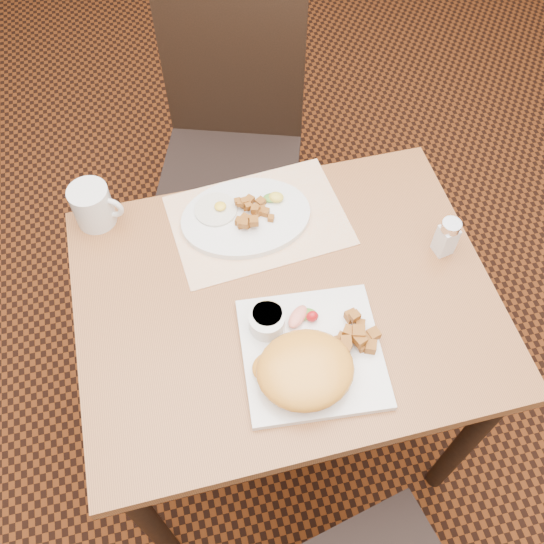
{
  "coord_description": "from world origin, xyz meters",
  "views": [
    {
      "loc": [
        -0.19,
        -0.64,
        1.88
      ],
      "look_at": [
        -0.02,
        0.03,
        0.82
      ],
      "focal_mm": 40.0,
      "sensor_mm": 36.0,
      "label": 1
    }
  ],
  "objects": [
    {
      "name": "home_fries_ov",
      "position": [
        -0.03,
        0.22,
        0.78
      ],
      "size": [
        0.09,
        0.1,
        0.03
      ],
      "color": "#A35D1A",
      "rests_on": "plate_oval"
    },
    {
      "name": "garnish_sq",
      "position": [
        0.02,
        -0.07,
        0.78
      ],
      "size": [
        0.07,
        0.06,
        0.03
      ],
      "color": "#387223",
      "rests_on": "plate_square"
    },
    {
      "name": "plate_square",
      "position": [
        0.02,
        -0.14,
        0.76
      ],
      "size": [
        0.31,
        0.31,
        0.02
      ],
      "primitive_type": "cube",
      "rotation": [
        0.0,
        0.0,
        -0.1
      ],
      "color": "silver",
      "rests_on": "table"
    },
    {
      "name": "salt_shaker",
      "position": [
        0.38,
        0.03,
        0.8
      ],
      "size": [
        0.05,
        0.05,
        0.1
      ],
      "color": "white",
      "rests_on": "table"
    },
    {
      "name": "hollandaise_mound",
      "position": [
        -0.02,
        -0.19,
        0.8
      ],
      "size": [
        0.19,
        0.17,
        0.07
      ],
      "color": "gold",
      "rests_on": "plate_square"
    },
    {
      "name": "coffee_mug",
      "position": [
        -0.37,
        0.31,
        0.8
      ],
      "size": [
        0.12,
        0.09,
        0.1
      ],
      "color": "silver",
      "rests_on": "table"
    },
    {
      "name": "garnish_ov",
      "position": [
        0.04,
        0.26,
        0.78
      ],
      "size": [
        0.05,
        0.04,
        0.02
      ],
      "color": "#387223",
      "rests_on": "plate_oval"
    },
    {
      "name": "fried_egg",
      "position": [
        -0.1,
        0.26,
        0.77
      ],
      "size": [
        0.1,
        0.1,
        0.02
      ],
      "color": "white",
      "rests_on": "plate_oval"
    },
    {
      "name": "home_fries_sq",
      "position": [
        0.1,
        -0.14,
        0.78
      ],
      "size": [
        0.1,
        0.11,
        0.04
      ],
      "color": "#A35D1A",
      "rests_on": "plate_square"
    },
    {
      "name": "ramekin",
      "position": [
        -0.06,
        -0.07,
        0.79
      ],
      "size": [
        0.07,
        0.08,
        0.04
      ],
      "color": "silver",
      "rests_on": "plate_square"
    },
    {
      "name": "ground",
      "position": [
        0.0,
        0.0,
        0.0
      ],
      "size": [
        8.0,
        8.0,
        0.0
      ],
      "primitive_type": "plane",
      "color": "black",
      "rests_on": "ground"
    },
    {
      "name": "placemat",
      "position": [
        -0.01,
        0.22,
        0.75
      ],
      "size": [
        0.42,
        0.31,
        0.0
      ],
      "primitive_type": "cube",
      "rotation": [
        0.0,
        0.0,
        0.08
      ],
      "color": "white",
      "rests_on": "table"
    },
    {
      "name": "chair_far",
      "position": [
        0.02,
        0.71,
        0.54
      ],
      "size": [
        0.54,
        0.54,
        0.97
      ],
      "rotation": [
        0.0,
        0.0,
        2.81
      ],
      "color": "black",
      "rests_on": "ground"
    },
    {
      "name": "table",
      "position": [
        0.0,
        0.0,
        0.64
      ],
      "size": [
        0.9,
        0.7,
        0.75
      ],
      "color": "#9B5B2F",
      "rests_on": "ground"
    },
    {
      "name": "plate_oval",
      "position": [
        -0.04,
        0.23,
        0.76
      ],
      "size": [
        0.31,
        0.23,
        0.02
      ],
      "primitive_type": null,
      "rotation": [
        0.0,
        0.0,
        -0.01
      ],
      "color": "silver",
      "rests_on": "placemat"
    }
  ]
}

